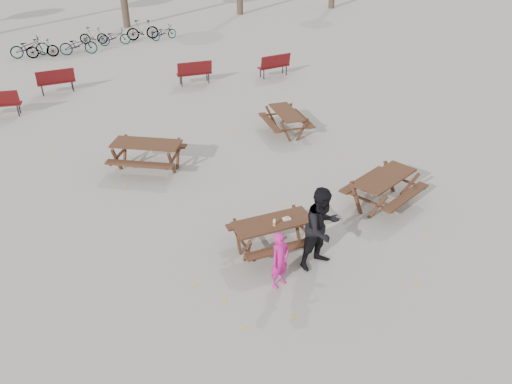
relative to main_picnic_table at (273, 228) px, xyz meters
name	(u,v)px	position (x,y,z in m)	size (l,w,h in m)	color
ground	(273,249)	(0.00, 0.00, -0.59)	(80.00, 80.00, 0.00)	gray
main_picnic_table	(273,228)	(0.00, 0.00, 0.00)	(1.80, 1.45, 0.78)	#371D14
food_tray	(287,219)	(0.32, -0.04, 0.21)	(0.18, 0.11, 0.04)	white
bread_roll	(287,217)	(0.32, -0.04, 0.25)	(0.14, 0.06, 0.05)	tan
soda_bottle	(274,223)	(-0.04, -0.16, 0.26)	(0.07, 0.07, 0.17)	silver
child	(280,260)	(-0.37, -1.17, 0.06)	(0.47, 0.31, 1.29)	#D21A8A
adult	(322,228)	(0.74, -0.88, 0.38)	(0.94, 0.73, 1.93)	black
picnic_table_east	(384,190)	(3.52, 0.70, -0.18)	(1.91, 1.54, 0.82)	#371D14
picnic_table_north	(148,156)	(-1.80, 5.07, -0.16)	(2.00, 1.61, 0.86)	#371D14
picnic_table_far	(286,122)	(3.18, 5.93, -0.20)	(1.78, 1.43, 0.77)	#371D14
park_bench_row	(138,79)	(-0.66, 12.17, -0.07)	(12.94, 2.58, 1.03)	maroon
bicycle_row	(94,39)	(-1.53, 20.00, -0.11)	(8.99, 2.73, 1.10)	black
fallen_leaves	(252,194)	(0.50, 2.50, -0.58)	(11.00, 11.00, 0.01)	gold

